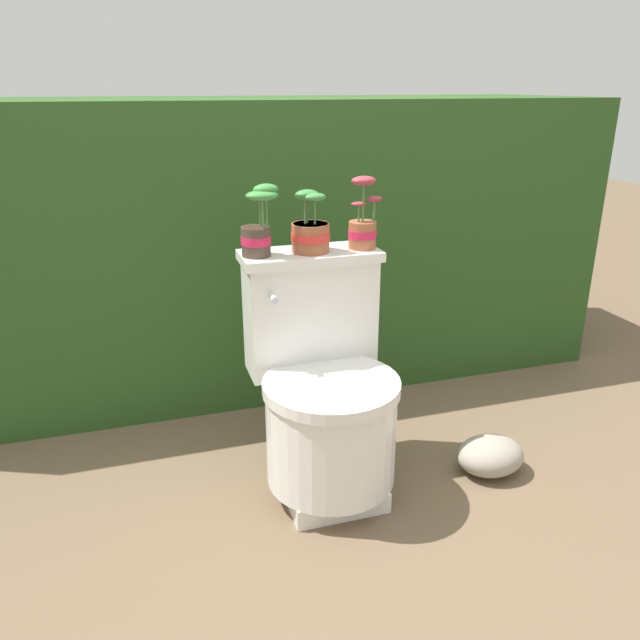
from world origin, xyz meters
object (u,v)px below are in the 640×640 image
potted_plant_left (258,228)px  potted_plant_midleft (310,231)px  toilet (324,396)px  potted_plant_middle (363,226)px  garden_stone (490,455)px

potted_plant_left → potted_plant_midleft: 0.17m
potted_plant_left → potted_plant_midleft: (0.16, 0.01, -0.02)m
toilet → potted_plant_middle: 0.55m
toilet → potted_plant_left: (-0.16, 0.14, 0.52)m
potted_plant_midleft → potted_plant_middle: bearing=-2.7°
potted_plant_midleft → garden_stone: bearing=-24.6°
potted_plant_midleft → potted_plant_middle: 0.17m
garden_stone → potted_plant_left: bearing=160.8°
potted_plant_middle → potted_plant_left: bearing=179.5°
potted_plant_middle → garden_stone: size_ratio=0.98×
toilet → potted_plant_midleft: 0.52m
toilet → potted_plant_left: bearing=139.0°
toilet → potted_plant_midleft: potted_plant_midleft is taller
toilet → potted_plant_midleft: size_ratio=3.95×
potted_plant_left → potted_plant_middle: potted_plant_middle is taller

